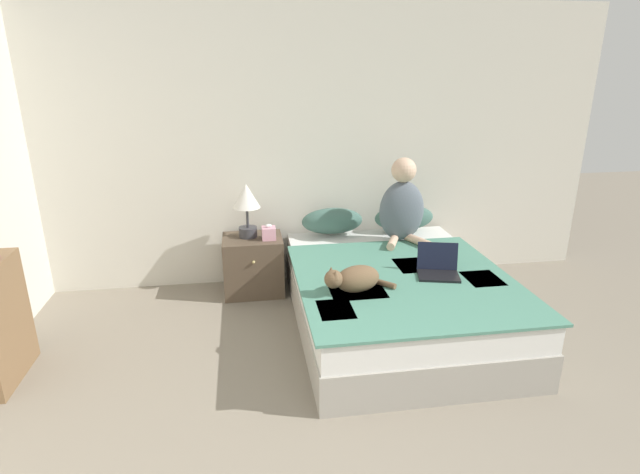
{
  "coord_description": "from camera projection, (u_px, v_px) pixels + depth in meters",
  "views": [
    {
      "loc": [
        -0.56,
        -0.76,
        1.99
      ],
      "look_at": [
        -0.05,
        2.52,
        0.85
      ],
      "focal_mm": 28.0,
      "sensor_mm": 36.0,
      "label": 1
    }
  ],
  "objects": [
    {
      "name": "wall_back",
      "position": [
        303.0,
        148.0,
        4.58
      ],
      "size": [
        5.69,
        0.05,
        2.55
      ],
      "color": "beige",
      "rests_on": "ground_plane"
    },
    {
      "name": "pillow_far",
      "position": [
        404.0,
        218.0,
        4.75
      ],
      "size": [
        0.57,
        0.21,
        0.25
      ],
      "color": "#42665B",
      "rests_on": "bed"
    },
    {
      "name": "nightstand",
      "position": [
        253.0,
        265.0,
        4.57
      ],
      "size": [
        0.53,
        0.46,
        0.53
      ],
      "color": "brown",
      "rests_on": "ground_plane"
    },
    {
      "name": "tissue_box",
      "position": [
        269.0,
        233.0,
        4.43
      ],
      "size": [
        0.12,
        0.12,
        0.14
      ],
      "color": "#E09EB2",
      "rests_on": "nightstand"
    },
    {
      "name": "bed",
      "position": [
        395.0,
        297.0,
        3.96
      ],
      "size": [
        1.59,
        2.08,
        0.5
      ],
      "color": "#9E998E",
      "rests_on": "ground_plane"
    },
    {
      "name": "cat_tabby",
      "position": [
        354.0,
        279.0,
        3.44
      ],
      "size": [
        0.53,
        0.26,
        0.2
      ],
      "rotation": [
        0.0,
        0.0,
        -2.9
      ],
      "color": "brown",
      "rests_on": "bed"
    },
    {
      "name": "laptop_open",
      "position": [
        438.0,
        269.0,
        3.74
      ],
      "size": [
        0.36,
        0.33,
        0.22
      ],
      "rotation": [
        0.0,
        0.0,
        -0.25
      ],
      "color": "black",
      "rests_on": "bed"
    },
    {
      "name": "table_lamp",
      "position": [
        247.0,
        202.0,
        4.4
      ],
      "size": [
        0.24,
        0.24,
        0.49
      ],
      "color": "#38383D",
      "rests_on": "nightstand"
    },
    {
      "name": "pillow_near",
      "position": [
        332.0,
        221.0,
        4.64
      ],
      "size": [
        0.57,
        0.21,
        0.25
      ],
      "color": "#42665B",
      "rests_on": "bed"
    },
    {
      "name": "person_sitting",
      "position": [
        402.0,
        206.0,
        4.41
      ],
      "size": [
        0.41,
        0.4,
        0.75
      ],
      "color": "slate",
      "rests_on": "bed"
    }
  ]
}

